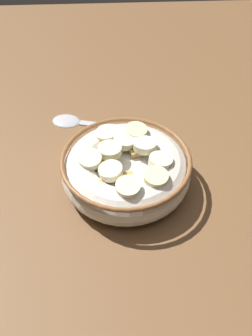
% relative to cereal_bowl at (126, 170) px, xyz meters
% --- Properties ---
extents(ground_plane, '(1.05, 1.05, 0.02)m').
position_rel_cereal_bowl_xyz_m(ground_plane, '(0.00, 0.00, -0.04)').
color(ground_plane, brown).
extents(cereal_bowl, '(0.17, 0.17, 0.06)m').
position_rel_cereal_bowl_xyz_m(cereal_bowl, '(0.00, 0.00, 0.00)').
color(cereal_bowl, silver).
rests_on(cereal_bowl, ground_plane).
extents(spoon, '(0.16, 0.06, 0.01)m').
position_rel_cereal_bowl_xyz_m(spoon, '(0.06, -0.13, -0.02)').
color(spoon, '#B7B7BC').
rests_on(spoon, ground_plane).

